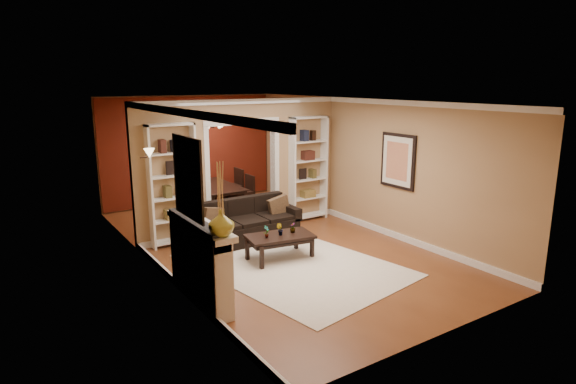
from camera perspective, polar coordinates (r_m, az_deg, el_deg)
floor at (r=9.26m, az=-1.83°, el=-6.20°), size 8.00×8.00×0.00m
ceiling at (r=8.74m, az=-1.96°, el=10.74°), size 8.00×8.00×0.00m
wall_back at (r=12.44m, az=-11.58°, el=4.95°), size 8.00×0.00×8.00m
wall_front at (r=5.96m, az=18.66°, el=-4.28°), size 8.00×0.00×8.00m
wall_left at (r=7.99m, az=-15.79°, el=0.24°), size 0.00×8.00×8.00m
wall_right at (r=10.24m, az=8.94°, el=3.33°), size 0.00×8.00×8.00m
partition_wall at (r=9.93m, az=-5.51°, el=3.13°), size 4.50×0.15×2.70m
red_back_panel at (r=12.42m, az=-11.52°, el=4.80°), size 4.44×0.04×2.64m
dining_window at (r=12.35m, az=-11.50°, el=5.83°), size 0.78×0.03×0.98m
area_rug at (r=8.24m, az=0.54°, el=-8.65°), size 3.17×4.02×0.01m
sofa at (r=9.36m, az=-4.92°, el=-3.45°), size 2.05×0.89×0.80m
pillow_left at (r=8.98m, az=-8.97°, el=-3.02°), size 0.41×0.21×0.40m
pillow_right at (r=9.64m, az=-1.09°, el=-1.68°), size 0.42×0.13×0.42m
coffee_table at (r=8.46m, az=-0.96°, el=-6.52°), size 1.23×0.80×0.43m
plant_left at (r=8.23m, az=-2.55°, el=-4.73°), size 0.14×0.13×0.22m
plant_center at (r=8.36m, az=-0.97°, el=-4.46°), size 0.14×0.14×0.20m
plant_right at (r=8.50m, az=0.56°, el=-4.25°), size 0.12×0.12×0.18m
bookshelf_left at (r=9.20m, az=-13.54°, el=0.76°), size 0.90×0.30×2.30m
bookshelf_right at (r=10.62m, az=2.36°, el=2.74°), size 0.90×0.30×2.30m
fireplace at (r=6.91m, az=-10.25°, el=-8.17°), size 0.32×1.70×1.16m
vase at (r=6.06m, az=-7.91°, el=-3.65°), size 0.40×0.40×0.34m
mirror at (r=6.52m, az=-11.81°, el=1.67°), size 0.03×0.95×1.10m
wall_sconce at (r=8.45m, az=-16.49°, el=4.20°), size 0.18×0.18×0.22m
framed_art at (r=9.47m, az=12.86°, el=3.60°), size 0.04×0.85×1.05m
dining_table at (r=11.62m, az=-8.61°, el=-0.71°), size 1.79×1.00×0.63m
dining_chair_nw at (r=11.11m, az=-10.55°, el=-0.70°), size 0.52×0.52×0.90m
dining_chair_ne at (r=11.56m, az=-5.53°, el=-0.07°), size 0.45×0.45×0.87m
dining_chair_sw at (r=11.65m, az=-11.71°, el=-0.16°), size 0.51×0.51×0.88m
dining_chair_se at (r=12.08m, az=-6.87°, el=0.63°), size 0.57×0.57×0.94m
chandelier at (r=11.18m, az=-9.22°, el=7.61°), size 0.50×0.50×0.30m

